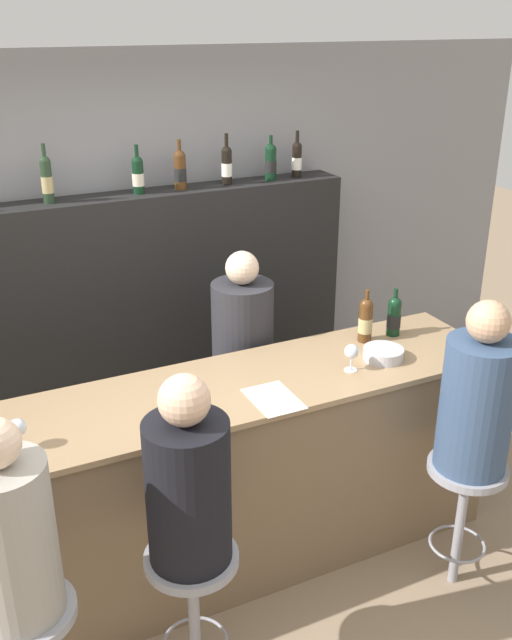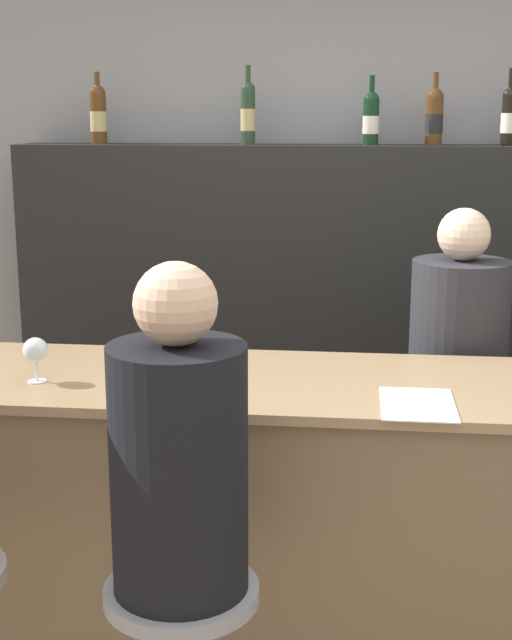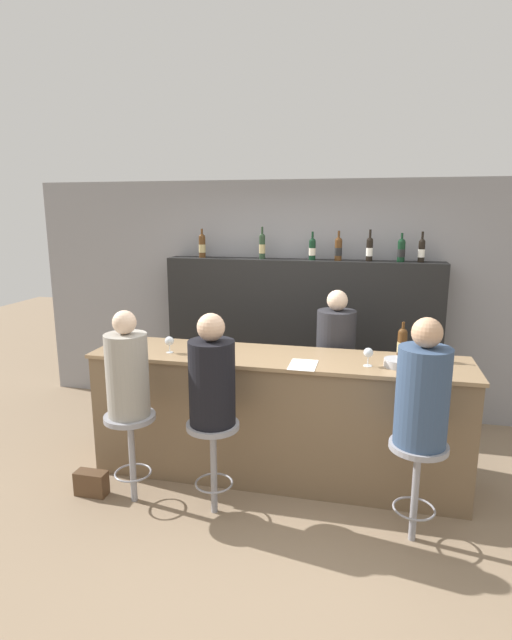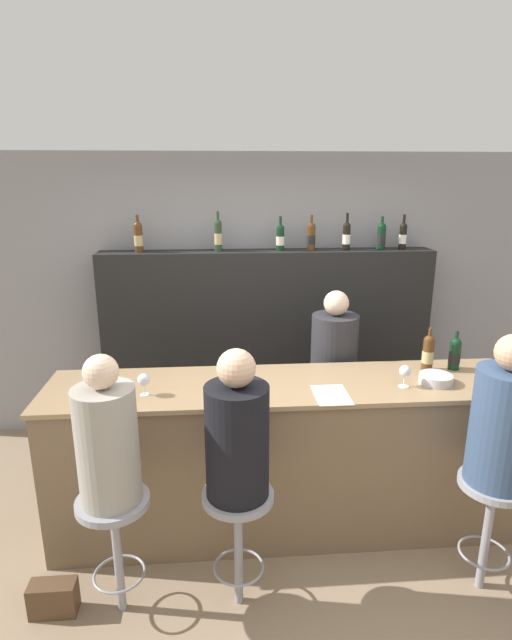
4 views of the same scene
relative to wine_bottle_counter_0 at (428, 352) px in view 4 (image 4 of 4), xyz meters
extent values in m
plane|color=#8C755B|center=(-1.00, -0.48, -1.22)|extent=(16.00, 16.00, 0.00)
cube|color=gray|center=(-1.00, 1.43, 0.08)|extent=(6.40, 0.05, 2.60)
cube|color=brown|center=(-1.00, -0.16, -0.69)|extent=(3.11, 0.65, 1.06)
cube|color=#997A56|center=(-1.00, -0.16, -0.14)|extent=(3.15, 0.69, 0.03)
cube|color=black|center=(-1.00, 1.20, -0.34)|extent=(2.96, 0.28, 1.76)
cylinder|color=#4C2D14|center=(0.00, 0.00, -0.02)|extent=(0.08, 0.08, 0.22)
cylinder|color=tan|center=(0.00, 0.00, -0.03)|extent=(0.08, 0.08, 0.09)
sphere|color=#4C2D14|center=(0.00, 0.00, 0.09)|extent=(0.08, 0.08, 0.08)
cylinder|color=#4C2D14|center=(0.00, 0.00, 0.14)|extent=(0.02, 0.02, 0.08)
cylinder|color=black|center=(0.19, 0.00, -0.03)|extent=(0.08, 0.08, 0.19)
cylinder|color=black|center=(0.19, 0.00, -0.04)|extent=(0.08, 0.08, 0.08)
sphere|color=black|center=(0.19, 0.00, 0.06)|extent=(0.08, 0.08, 0.08)
cylinder|color=black|center=(0.19, 0.00, 0.11)|extent=(0.02, 0.02, 0.07)
cylinder|color=#4C2D14|center=(-2.12, 1.20, 0.65)|extent=(0.07, 0.07, 0.22)
cylinder|color=tan|center=(-2.12, 1.20, 0.64)|extent=(0.08, 0.08, 0.09)
sphere|color=#4C2D14|center=(-2.12, 1.20, 0.77)|extent=(0.07, 0.07, 0.07)
cylinder|color=#4C2D14|center=(-2.12, 1.20, 0.82)|extent=(0.02, 0.02, 0.08)
cylinder|color=#233823|center=(-1.43, 1.20, 0.66)|extent=(0.06, 0.06, 0.24)
cylinder|color=tan|center=(-1.43, 1.20, 0.65)|extent=(0.07, 0.07, 0.10)
sphere|color=#233823|center=(-1.43, 1.20, 0.78)|extent=(0.06, 0.06, 0.06)
cylinder|color=#233823|center=(-1.43, 1.20, 0.84)|extent=(0.02, 0.02, 0.09)
cylinder|color=black|center=(-0.89, 1.20, 0.64)|extent=(0.07, 0.07, 0.19)
cylinder|color=beige|center=(-0.89, 1.20, 0.63)|extent=(0.07, 0.07, 0.08)
sphere|color=black|center=(-0.89, 1.20, 0.74)|extent=(0.07, 0.07, 0.07)
cylinder|color=black|center=(-0.89, 1.20, 0.79)|extent=(0.02, 0.02, 0.09)
cylinder|color=#4C2D14|center=(-0.62, 1.20, 0.65)|extent=(0.08, 0.08, 0.20)
cylinder|color=black|center=(-0.62, 1.20, 0.64)|extent=(0.08, 0.08, 0.08)
sphere|color=#4C2D14|center=(-0.62, 1.20, 0.75)|extent=(0.08, 0.08, 0.08)
cylinder|color=#4C2D14|center=(-0.62, 1.20, 0.81)|extent=(0.02, 0.02, 0.09)
cylinder|color=black|center=(-0.30, 1.20, 0.65)|extent=(0.07, 0.07, 0.21)
cylinder|color=white|center=(-0.30, 1.20, 0.64)|extent=(0.07, 0.07, 0.08)
sphere|color=black|center=(-0.30, 1.20, 0.75)|extent=(0.07, 0.07, 0.07)
cylinder|color=black|center=(-0.30, 1.20, 0.82)|extent=(0.02, 0.02, 0.10)
cylinder|color=black|center=(0.01, 1.20, 0.64)|extent=(0.08, 0.08, 0.20)
cylinder|color=black|center=(0.01, 1.20, 0.63)|extent=(0.08, 0.08, 0.08)
sphere|color=black|center=(0.01, 1.20, 0.74)|extent=(0.08, 0.08, 0.08)
cylinder|color=black|center=(0.01, 1.20, 0.80)|extent=(0.02, 0.02, 0.08)
cylinder|color=black|center=(0.21, 1.20, 0.64)|extent=(0.06, 0.06, 0.20)
cylinder|color=white|center=(0.21, 1.20, 0.63)|extent=(0.07, 0.07, 0.08)
sphere|color=black|center=(0.21, 1.20, 0.75)|extent=(0.06, 0.06, 0.06)
cylinder|color=black|center=(0.21, 1.20, 0.80)|extent=(0.02, 0.02, 0.09)
cylinder|color=silver|center=(-1.91, -0.27, -0.13)|extent=(0.06, 0.06, 0.00)
cylinder|color=silver|center=(-1.91, -0.27, -0.09)|extent=(0.01, 0.01, 0.06)
sphere|color=silver|center=(-1.91, -0.27, -0.03)|extent=(0.08, 0.08, 0.08)
cylinder|color=silver|center=(-0.26, -0.27, -0.13)|extent=(0.07, 0.07, 0.00)
cylinder|color=silver|center=(-0.26, -0.27, -0.09)|extent=(0.01, 0.01, 0.07)
sphere|color=silver|center=(-0.26, -0.27, -0.02)|extent=(0.08, 0.08, 0.08)
cylinder|color=#B7B7BC|center=(-0.04, -0.23, -0.10)|extent=(0.22, 0.22, 0.06)
cube|color=white|center=(-0.76, -0.37, -0.13)|extent=(0.21, 0.30, 0.00)
cylinder|color=gray|center=(-2.03, -0.81, -0.87)|extent=(0.05, 0.05, 0.69)
torus|color=gray|center=(-2.03, -0.81, -0.97)|extent=(0.29, 0.29, 0.02)
cylinder|color=gray|center=(-2.03, -0.81, -0.50)|extent=(0.39, 0.39, 0.04)
cylinder|color=gray|center=(-2.03, -0.81, -0.16)|extent=(0.32, 0.32, 0.64)
sphere|color=beige|center=(-2.03, -0.81, 0.25)|extent=(0.18, 0.18, 0.18)
cylinder|color=gray|center=(-1.36, -0.81, -0.87)|extent=(0.05, 0.05, 0.69)
torus|color=gray|center=(-1.36, -0.81, -0.97)|extent=(0.29, 0.29, 0.02)
cylinder|color=gray|center=(-1.36, -0.81, -0.50)|extent=(0.39, 0.39, 0.04)
cylinder|color=black|center=(-1.36, -0.81, -0.17)|extent=(0.34, 0.34, 0.63)
sphere|color=#D8AD8C|center=(-1.36, -0.81, 0.24)|extent=(0.20, 0.20, 0.20)
cylinder|color=gray|center=(0.10, -0.81, -0.87)|extent=(0.05, 0.05, 0.69)
torus|color=gray|center=(0.10, -0.81, -0.97)|extent=(0.29, 0.29, 0.02)
cylinder|color=gray|center=(0.10, -0.81, -0.50)|extent=(0.39, 0.39, 0.04)
cylinder|color=#334766|center=(0.10, -0.81, -0.15)|extent=(0.35, 0.35, 0.67)
cylinder|color=#28282D|center=(-0.56, 0.41, -0.53)|extent=(0.36, 0.36, 1.38)
sphere|color=beige|center=(-0.56, 0.41, 0.26)|extent=(0.19, 0.19, 0.19)
cube|color=#513823|center=(-2.41, -0.81, -1.12)|extent=(0.26, 0.12, 0.20)
camera|label=1|loc=(-2.12, -3.00, 1.56)|focal=40.00mm
camera|label=2|loc=(-0.94, -2.81, 0.68)|focal=50.00mm
camera|label=3|loc=(-0.26, -4.08, 1.05)|focal=28.00mm
camera|label=4|loc=(-1.44, -3.15, 1.18)|focal=28.00mm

